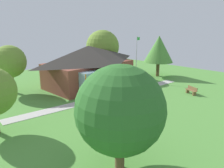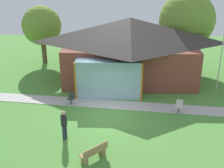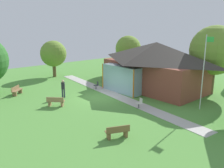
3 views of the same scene
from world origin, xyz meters
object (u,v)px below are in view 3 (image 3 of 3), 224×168
Objects in this scene: flagpole at (204,70)px; bench_front_left at (17,91)px; visitor_strolling_lawn at (63,87)px; tree_west_hedge at (53,54)px; pavilion at (154,65)px; tree_behind_pavilion_left at (128,49)px; patio_chair_west at (97,86)px; patio_chair_lawn_spare at (139,103)px; tree_behind_pavilion_right at (215,50)px; bench_lawn_far_right at (117,132)px; bench_front_center at (56,102)px.

bench_front_left is at bearing -145.41° from flagpole.
tree_west_hedge is (-9.31, 3.95, 2.10)m from visitor_strolling_lawn.
tree_behind_pavilion_left is (-8.02, 4.07, 0.95)m from pavilion.
patio_chair_lawn_spare is (7.15, -0.96, 0.00)m from patio_chair_west.
tree_behind_pavilion_right reaches higher than patio_chair_west.
tree_behind_pavilion_right is (17.99, 7.99, 1.27)m from tree_west_hedge.
tree_behind_pavilion_left is at bearing 51.07° from visitor_strolling_lawn.
patio_chair_lawn_spare is at bearing -134.39° from flagpole.
tree_west_hedge is at bearing -156.05° from tree_behind_pavilion_right.
visitor_strolling_lawn is 0.26× the size of tree_behind_pavilion_right.
flagpole is 11.35m from patio_chair_west.
bench_front_left is at bearing 159.66° from visitor_strolling_lawn.
tree_behind_pavilion_right reaches higher than bench_lawn_far_right.
tree_west_hedge is (-4.95, -9.16, -0.46)m from tree_behind_pavilion_left.
patio_chair_lawn_spare reaches higher than bench_front_left.
bench_lawn_far_right is at bearing -43.62° from bench_front_center.
flagpole reaches higher than tree_west_hedge.
bench_front_center is 5.90m from bench_front_left.
pavilion is 6.60m from patio_chair_west.
tree_behind_pavilion_left is (-6.14, 14.86, 3.18)m from bench_front_center.
bench_front_left is (-14.32, -9.88, -2.92)m from flagpole.
patio_chair_west is 0.18× the size of tree_west_hedge.
tree_behind_pavilion_right reaches higher than patio_chair_lawn_spare.
tree_west_hedge reaches higher than patio_chair_lawn_spare.
tree_behind_pavilion_right reaches higher than pavilion.
patio_chair_west is 12.49m from tree_behind_pavilion_right.
tree_behind_pavilion_right is (1.86, 8.65, 3.97)m from patio_chair_lawn_spare.
bench_lawn_far_right is at bearing 52.88° from bench_front_left.
tree_behind_pavilion_left reaches higher than visitor_strolling_lawn.
pavilion is 13.09× the size of patio_chair_lawn_spare.
patio_chair_west is 4.31m from visitor_strolling_lawn.
patio_chair_west is (3.67, 7.26, 0.01)m from bench_front_left.
tree_west_hedge reaches higher than bench_front_center.
tree_behind_pavilion_left is at bearing -47.32° from patio_chair_west.
patio_chair_west is (-2.10, 6.02, 0.01)m from bench_front_center.
flagpole is 17.64m from bench_front_left.
pavilion is 12.48m from bench_lawn_far_right.
bench_front_center is 0.20× the size of tree_behind_pavilion_right.
bench_front_left is 9.17m from tree_west_hedge.
patio_chair_lawn_spare is 0.16× the size of tree_behind_pavilion_left.
patio_chair_west is at bearing 11.08° from patio_chair_lawn_spare.
tree_behind_pavilion_left reaches higher than patio_chair_west.
bench_front_left is 0.21× the size of tree_behind_pavilion_right.
tree_behind_pavilion_right reaches higher than bench_front_left.
bench_front_left is 16.43m from tree_behind_pavilion_left.
pavilion reaches higher than tree_west_hedge.
tree_behind_pavilion_left is (-0.37, 16.11, 3.18)m from bench_front_left.
bench_lawn_far_right is 0.29× the size of tree_behind_pavilion_left.
patio_chair_west is (-10.65, -2.61, -2.91)m from flagpole.
bench_front_left is 0.29× the size of tree_west_hedge.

